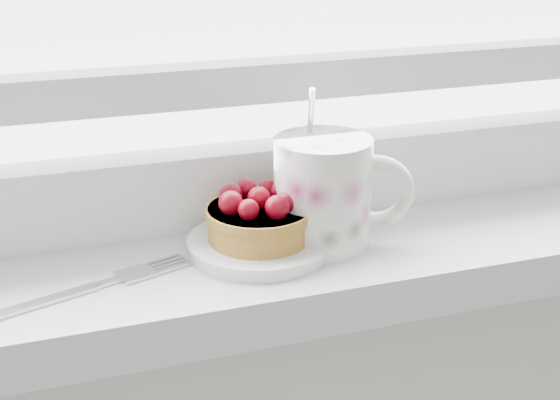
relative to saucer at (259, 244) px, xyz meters
name	(u,v)px	position (x,y,z in m)	size (l,w,h in m)	color
saucer	(259,244)	(0.00, 0.00, 0.00)	(0.12, 0.12, 0.01)	white
raspberry_tart	(259,216)	(0.00, 0.00, 0.03)	(0.09, 0.09, 0.05)	#90611F
floral_mug	(326,189)	(0.06, 0.00, 0.04)	(0.13, 0.11, 0.14)	silver
fork	(78,291)	(-0.16, -0.03, 0.00)	(0.18, 0.08, 0.00)	silver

